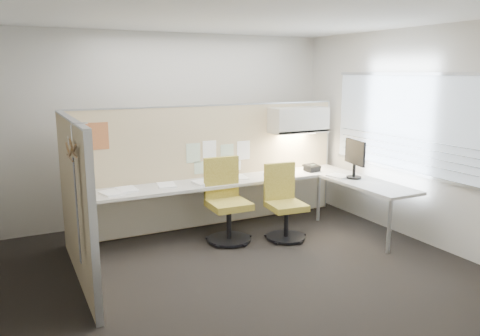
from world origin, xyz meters
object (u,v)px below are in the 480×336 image
monitor (355,156)px  chair_left (226,203)px  desk (250,189)px  chair_right (284,205)px  phone (312,168)px

monitor → chair_left: bearing=90.9°
chair_left → monitor: bearing=-9.0°
desk → monitor: monitor is taller
chair_right → chair_left: bearing=164.8°
desk → chair_left: size_ratio=3.66×
chair_right → monitor: 1.27m
desk → monitor: bearing=-23.1°
chair_right → monitor: monitor is taller
chair_right → monitor: bearing=1.5°
chair_left → chair_right: chair_left is taller
chair_left → phone: bearing=13.0°
chair_right → monitor: size_ratio=1.82×
desk → phone: phone is taller
chair_right → phone: size_ratio=4.42×
desk → phone: 1.13m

